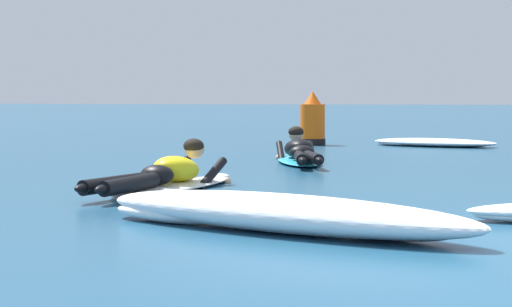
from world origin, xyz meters
The scene contains 6 objects.
ground_plane centered at (0.00, 10.00, 0.00)m, with size 120.00×120.00×0.00m, color navy.
surfer_near centered at (-3.41, 3.41, 0.13)m, with size 1.13×2.67×0.54m.
surfer_far centered at (-2.52, 7.07, 0.14)m, with size 0.99×2.47×0.53m.
whitewater_mid_left centered at (-0.58, 11.56, 0.07)m, with size 2.45×1.63×0.14m.
whitewater_back centered at (-1.93, 0.83, 0.12)m, with size 3.00×1.81×0.27m.
channel_marker_buoy centered at (-2.80, 11.61, 0.39)m, with size 0.48×0.48×0.99m.
Camera 1 is at (-1.07, -5.58, 0.97)m, focal length 65.61 mm.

